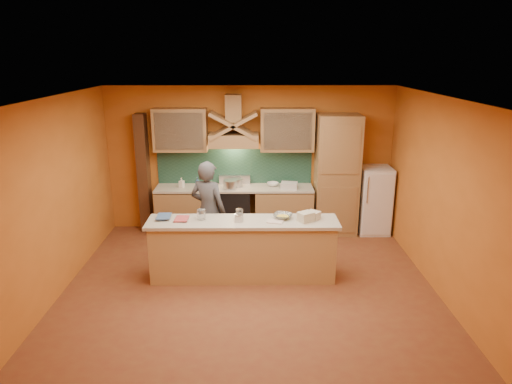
{
  "coord_description": "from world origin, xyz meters",
  "views": [
    {
      "loc": [
        0.06,
        -6.17,
        3.36
      ],
      "look_at": [
        0.11,
        0.9,
        1.21
      ],
      "focal_mm": 32.0,
      "sensor_mm": 36.0,
      "label": 1
    }
  ],
  "objects_px": {
    "fridge": "(374,200)",
    "kitchen_scale": "(239,218)",
    "person": "(208,211)",
    "mixing_bowl": "(283,216)",
    "stove": "(235,210)"
  },
  "relations": [
    {
      "from": "stove",
      "to": "person",
      "type": "xyz_separation_m",
      "value": [
        -0.39,
        -1.19,
        0.4
      ]
    },
    {
      "from": "person",
      "to": "kitchen_scale",
      "type": "bearing_deg",
      "value": 147.87
    },
    {
      "from": "person",
      "to": "stove",
      "type": "bearing_deg",
      "value": -85.95
    },
    {
      "from": "stove",
      "to": "fridge",
      "type": "height_order",
      "value": "fridge"
    },
    {
      "from": "stove",
      "to": "mixing_bowl",
      "type": "relative_size",
      "value": 3.15
    },
    {
      "from": "stove",
      "to": "person",
      "type": "distance_m",
      "value": 1.31
    },
    {
      "from": "person",
      "to": "mixing_bowl",
      "type": "relative_size",
      "value": 5.96
    },
    {
      "from": "stove",
      "to": "person",
      "type": "relative_size",
      "value": 0.53
    },
    {
      "from": "fridge",
      "to": "kitchen_scale",
      "type": "distance_m",
      "value": 3.22
    },
    {
      "from": "fridge",
      "to": "person",
      "type": "bearing_deg",
      "value": -159.02
    },
    {
      "from": "fridge",
      "to": "mixing_bowl",
      "type": "distance_m",
      "value": 2.63
    },
    {
      "from": "fridge",
      "to": "mixing_bowl",
      "type": "xyz_separation_m",
      "value": [
        -1.89,
        -1.81,
        0.33
      ]
    },
    {
      "from": "fridge",
      "to": "kitchen_scale",
      "type": "bearing_deg",
      "value": -142.89
    },
    {
      "from": "stove",
      "to": "fridge",
      "type": "xyz_separation_m",
      "value": [
        2.7,
        0.0,
        0.2
      ]
    },
    {
      "from": "fridge",
      "to": "kitchen_scale",
      "type": "xyz_separation_m",
      "value": [
        -2.56,
        -1.93,
        0.34
      ]
    }
  ]
}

